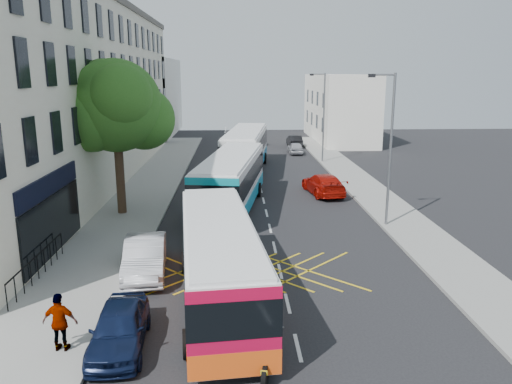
{
  "coord_description": "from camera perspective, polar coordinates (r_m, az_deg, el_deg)",
  "views": [
    {
      "loc": [
        -1.86,
        -13.56,
        8.11
      ],
      "look_at": [
        -0.79,
        11.23,
        2.2
      ],
      "focal_mm": 35.0,
      "sensor_mm": 36.0,
      "label": 1
    }
  ],
  "objects": [
    {
      "name": "terrace_main",
      "position": [
        39.96,
        -20.52,
        10.63
      ],
      "size": [
        8.3,
        45.0,
        13.5
      ],
      "color": "beige",
      "rests_on": "ground"
    },
    {
      "name": "ground",
      "position": [
        15.91,
        4.81,
        -17.3
      ],
      "size": [
        120.0,
        120.0,
        0.0
      ],
      "primitive_type": "plane",
      "color": "black",
      "rests_on": "ground"
    },
    {
      "name": "terrace_far",
      "position": [
        69.69,
        -12.72,
        10.52
      ],
      "size": [
        8.0,
        20.0,
        10.0
      ],
      "primitive_type": "cube",
      "color": "silver",
      "rests_on": "ground"
    },
    {
      "name": "building_right",
      "position": [
        63.02,
        9.44,
        9.48
      ],
      "size": [
        6.0,
        18.0,
        8.0
      ],
      "primitive_type": "cube",
      "color": "silver",
      "rests_on": "ground"
    },
    {
      "name": "bus_near",
      "position": [
        18.07,
        -4.25,
        -7.79
      ],
      "size": [
        3.59,
        10.94,
        3.02
      ],
      "rotation": [
        0.0,
        0.0,
        0.1
      ],
      "color": "silver",
      "rests_on": "ground"
    },
    {
      "name": "red_hatchback",
      "position": [
        34.5,
        7.72,
        0.91
      ],
      "size": [
        2.68,
        5.18,
        1.44
      ],
      "primitive_type": "imported",
      "rotation": [
        0.0,
        0.0,
        3.28
      ],
      "color": "#A81007",
      "rests_on": "ground"
    },
    {
      "name": "parked_car_blue",
      "position": [
        16.05,
        -15.35,
        -14.73
      ],
      "size": [
        1.82,
        4.02,
        1.34
      ],
      "primitive_type": "imported",
      "rotation": [
        0.0,
        0.0,
        0.06
      ],
      "color": "#0D1736",
      "rests_on": "ground"
    },
    {
      "name": "railings",
      "position": [
        21.72,
        -23.69,
        -7.67
      ],
      "size": [
        0.08,
        5.6,
        1.14
      ],
      "primitive_type": null,
      "color": "black",
      "rests_on": "pavement_left"
    },
    {
      "name": "motorbike",
      "position": [
        14.31,
        1.61,
        -16.78
      ],
      "size": [
        0.81,
        2.17,
        1.95
      ],
      "rotation": [
        0.0,
        0.0,
        -0.24
      ],
      "color": "black",
      "rests_on": "ground"
    },
    {
      "name": "distant_car_grey",
      "position": [
        59.13,
        -0.38,
        6.21
      ],
      "size": [
        2.96,
        5.37,
        1.42
      ],
      "primitive_type": "imported",
      "rotation": [
        0.0,
        0.0,
        0.12
      ],
      "color": "#43464B",
      "rests_on": "ground"
    },
    {
      "name": "distant_car_silver",
      "position": [
        51.98,
        4.52,
        5.05
      ],
      "size": [
        1.43,
        3.52,
        1.2
      ],
      "primitive_type": "imported",
      "rotation": [
        0.0,
        0.0,
        3.15
      ],
      "color": "#A6A7AE",
      "rests_on": "ground"
    },
    {
      "name": "lamp_far",
      "position": [
        46.4,
        7.63,
        8.96
      ],
      "size": [
        1.45,
        0.15,
        8.0
      ],
      "color": "slate",
      "rests_on": "pavement_right"
    },
    {
      "name": "pavement_left",
      "position": [
        30.4,
        -15.01,
        -2.39
      ],
      "size": [
        5.0,
        70.0,
        0.15
      ],
      "primitive_type": "cube",
      "color": "gray",
      "rests_on": "ground"
    },
    {
      "name": "parked_car_silver",
      "position": [
        21.21,
        -12.57,
        -7.21
      ],
      "size": [
        2.09,
        4.76,
        1.52
      ],
      "primitive_type": "imported",
      "rotation": [
        0.0,
        0.0,
        0.11
      ],
      "color": "#B5B7BD",
      "rests_on": "ground"
    },
    {
      "name": "pavement_right",
      "position": [
        31.11,
        15.14,
        -2.05
      ],
      "size": [
        3.0,
        70.0,
        0.15
      ],
      "primitive_type": "cube",
      "color": "gray",
      "rests_on": "ground"
    },
    {
      "name": "street_tree",
      "position": [
        29.35,
        -15.78,
        9.35
      ],
      "size": [
        6.3,
        5.7,
        8.8
      ],
      "color": "#382619",
      "rests_on": "pavement_left"
    },
    {
      "name": "pedestrian_far",
      "position": [
        16.08,
        -21.48,
        -13.68
      ],
      "size": [
        1.09,
        0.54,
        1.78
      ],
      "primitive_type": "imported",
      "rotation": [
        0.0,
        0.0,
        3.04
      ],
      "color": "gray",
      "rests_on": "pavement_left"
    },
    {
      "name": "bus_mid",
      "position": [
        30.31,
        -2.86,
        1.26
      ],
      "size": [
        4.51,
        12.07,
        3.32
      ],
      "rotation": [
        0.0,
        0.0,
        -0.15
      ],
      "color": "silver",
      "rests_on": "ground"
    },
    {
      "name": "bus_far",
      "position": [
        42.61,
        -1.19,
        4.92
      ],
      "size": [
        4.37,
        12.6,
        3.47
      ],
      "rotation": [
        0.0,
        0.0,
        -0.13
      ],
      "color": "silver",
      "rests_on": "ground"
    },
    {
      "name": "lamp_near",
      "position": [
        27.02,
        14.97,
        5.52
      ],
      "size": [
        1.45,
        0.15,
        8.0
      ],
      "color": "slate",
      "rests_on": "pavement_right"
    },
    {
      "name": "distant_car_dark",
      "position": [
        57.0,
        4.4,
        5.85
      ],
      "size": [
        1.51,
        4.03,
        1.32
      ],
      "primitive_type": "imported",
      "rotation": [
        0.0,
        0.0,
        3.17
      ],
      "color": "black",
      "rests_on": "ground"
    }
  ]
}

